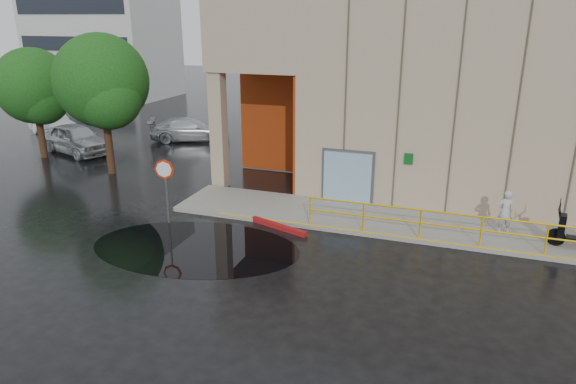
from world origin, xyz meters
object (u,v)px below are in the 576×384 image
(car_b, at_px, (53,124))
(red_curb, at_px, (279,226))
(stop_sign, at_px, (165,177))
(tree_far, at_px, (36,89))
(person, at_px, (505,212))
(car_c, at_px, (190,129))
(tree_near, at_px, (103,85))
(car_a, at_px, (76,139))

(car_b, bearing_deg, red_curb, -93.32)
(stop_sign, xyz_separation_m, tree_far, (-11.18, 5.95, 1.86))
(red_curb, distance_m, car_b, 21.23)
(stop_sign, height_order, tree_far, tree_far)
(person, xyz_separation_m, red_curb, (-7.47, -1.88, -0.82))
(stop_sign, height_order, red_curb, stop_sign)
(car_c, bearing_deg, tree_near, 154.91)
(person, bearing_deg, tree_far, -27.17)
(car_c, bearing_deg, car_a, 112.26)
(stop_sign, distance_m, red_curb, 4.40)
(person, distance_m, stop_sign, 11.80)
(red_curb, distance_m, car_c, 14.93)
(person, relative_size, car_a, 0.32)
(stop_sign, bearing_deg, person, 25.26)
(stop_sign, height_order, car_c, stop_sign)
(car_a, xyz_separation_m, tree_far, (-0.95, -1.33, 2.82))
(person, distance_m, tree_near, 17.71)
(stop_sign, relative_size, tree_near, 0.37)
(red_curb, xyz_separation_m, car_c, (-9.85, 11.21, 0.60))
(red_curb, relative_size, tree_far, 0.42)
(person, height_order, stop_sign, stop_sign)
(tree_near, xyz_separation_m, tree_far, (-5.33, 1.37, -0.59))
(red_curb, height_order, tree_far, tree_far)
(car_c, relative_size, tree_near, 0.73)
(car_b, distance_m, car_c, 9.12)
(car_b, bearing_deg, tree_far, -117.42)
(tree_near, bearing_deg, car_b, 146.37)
(red_curb, xyz_separation_m, tree_near, (-9.82, 3.74, 4.14))
(stop_sign, relative_size, tree_far, 0.42)
(car_a, bearing_deg, red_curb, -93.93)
(stop_sign, xyz_separation_m, tree_near, (-5.84, 4.57, 2.45))
(car_c, relative_size, tree_far, 0.83)
(person, distance_m, car_a, 22.15)
(car_a, height_order, car_b, car_a)
(stop_sign, bearing_deg, tree_near, 153.91)
(stop_sign, relative_size, car_c, 0.51)
(red_curb, bearing_deg, car_b, 152.66)
(red_curb, bearing_deg, stop_sign, -168.20)
(car_b, bearing_deg, stop_sign, -101.40)
(car_c, distance_m, tree_far, 8.60)
(person, height_order, car_b, person)
(stop_sign, height_order, car_a, stop_sign)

